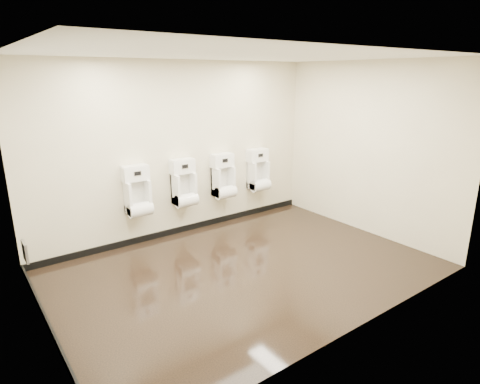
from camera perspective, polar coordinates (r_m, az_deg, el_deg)
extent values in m
cube|color=black|center=(5.61, 0.89, -10.92)|extent=(5.00, 3.50, 0.00)
cube|color=white|center=(4.99, 1.04, 18.97)|extent=(5.00, 3.50, 0.00)
cube|color=beige|center=(6.57, -8.38, 5.91)|extent=(5.00, 0.02, 2.80)
cube|color=beige|center=(3.93, 16.64, -1.69)|extent=(5.00, 0.02, 2.80)
cube|color=beige|center=(4.17, -27.55, -1.89)|extent=(0.02, 3.50, 2.80)
cube|color=beige|center=(6.90, 17.78, 5.80)|extent=(0.02, 3.50, 2.80)
cube|color=silver|center=(4.17, -27.48, -1.88)|extent=(0.01, 3.50, 2.80)
cube|color=black|center=(6.93, -7.88, -5.15)|extent=(5.00, 0.02, 0.10)
cube|color=black|center=(4.73, -25.17, -17.62)|extent=(0.02, 3.50, 0.10)
cube|color=#9E9EA3|center=(5.59, -28.26, -7.47)|extent=(0.03, 0.25, 0.25)
cylinder|color=silver|center=(5.59, -28.07, -7.43)|extent=(0.02, 0.04, 0.04)
cube|color=white|center=(6.26, -14.34, -0.69)|extent=(0.35, 0.26, 0.50)
cube|color=silver|center=(6.32, -14.65, -0.17)|extent=(0.27, 0.01, 0.38)
cylinder|color=white|center=(6.25, -13.98, -2.43)|extent=(0.35, 0.22, 0.22)
cube|color=white|center=(6.20, -14.69, 2.56)|extent=(0.39, 0.19, 0.22)
cube|color=black|center=(6.10, -14.35, 2.57)|extent=(0.10, 0.01, 0.05)
cube|color=silver|center=(6.11, -14.36, 2.57)|extent=(0.12, 0.01, 0.07)
cylinder|color=silver|center=(6.27, -12.98, 2.84)|extent=(0.01, 0.03, 0.03)
cube|color=white|center=(6.58, -7.96, 0.49)|extent=(0.35, 0.26, 0.50)
cube|color=silver|center=(6.64, -8.32, 0.98)|extent=(0.27, 0.01, 0.38)
cylinder|color=white|center=(6.57, -7.61, -1.15)|extent=(0.35, 0.22, 0.22)
cube|color=white|center=(6.52, -8.23, 3.60)|extent=(0.39, 0.19, 0.22)
cube|color=black|center=(6.43, -7.81, 3.62)|extent=(0.10, 0.01, 0.05)
cube|color=silver|center=(6.43, -7.83, 3.63)|extent=(0.12, 0.01, 0.07)
cylinder|color=silver|center=(6.62, -6.68, 3.84)|extent=(0.01, 0.03, 0.03)
cube|color=white|center=(6.96, -2.38, 1.53)|extent=(0.35, 0.26, 0.50)
cube|color=silver|center=(7.02, -2.77, 1.98)|extent=(0.27, 0.01, 0.38)
cylinder|color=white|center=(6.96, -2.05, -0.03)|extent=(0.35, 0.22, 0.22)
cube|color=white|center=(6.91, -2.58, 4.47)|extent=(0.39, 0.19, 0.22)
cube|color=black|center=(6.82, -2.11, 4.50)|extent=(0.10, 0.01, 0.05)
cube|color=silver|center=(6.83, -2.13, 4.50)|extent=(0.12, 0.01, 0.07)
cylinder|color=silver|center=(7.02, -1.20, 4.68)|extent=(0.01, 0.03, 0.03)
cube|color=white|center=(7.41, 2.60, 2.44)|extent=(0.35, 0.26, 0.50)
cube|color=silver|center=(7.47, 2.20, 2.86)|extent=(0.27, 0.01, 0.38)
cylinder|color=white|center=(7.41, 2.91, 0.98)|extent=(0.35, 0.22, 0.22)
cube|color=white|center=(7.36, 2.47, 5.21)|extent=(0.39, 0.19, 0.22)
cube|color=black|center=(7.28, 2.96, 5.24)|extent=(0.10, 0.01, 0.05)
cube|color=silver|center=(7.28, 2.95, 5.24)|extent=(0.12, 0.01, 0.07)
cylinder|color=silver|center=(7.49, 3.68, 5.38)|extent=(0.01, 0.03, 0.03)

